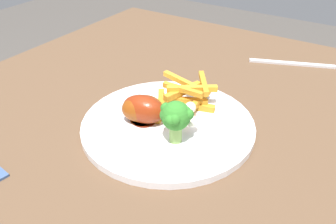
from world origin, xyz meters
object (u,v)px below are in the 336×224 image
(broccoli_floret_front, at_px, (175,117))
(fork, at_px, (292,63))
(dining_table, at_px, (132,174))
(chicken_drumstick_far, at_px, (147,110))
(dinner_plate, at_px, (168,125))
(carrot_fries_pile, at_px, (183,96))
(chicken_drumstick_near, at_px, (146,109))

(broccoli_floret_front, relative_size, fork, 0.37)
(broccoli_floret_front, xyz_separation_m, fork, (0.40, -0.07, -0.05))
(dining_table, distance_m, chicken_drumstick_far, 0.14)
(broccoli_floret_front, bearing_deg, chicken_drumstick_far, 73.75)
(chicken_drumstick_far, relative_size, fork, 0.70)
(dinner_plate, distance_m, chicken_drumstick_far, 0.05)
(dinner_plate, relative_size, chicken_drumstick_far, 2.18)
(carrot_fries_pile, bearing_deg, dinner_plate, -173.82)
(broccoli_floret_front, relative_size, chicken_drumstick_far, 0.52)
(chicken_drumstick_near, relative_size, fork, 0.61)
(dining_table, height_order, chicken_drumstick_far, chicken_drumstick_far)
(broccoli_floret_front, relative_size, carrot_fries_pile, 0.46)
(carrot_fries_pile, bearing_deg, broccoli_floret_front, -156.13)
(carrot_fries_pile, xyz_separation_m, chicken_drumstick_far, (-0.08, 0.02, 0.00))
(dining_table, xyz_separation_m, chicken_drumstick_far, (0.02, -0.02, 0.13))
(fork, bearing_deg, dinner_plate, 52.48)
(carrot_fries_pile, height_order, chicken_drumstick_near, chicken_drumstick_near)
(broccoli_floret_front, distance_m, chicken_drumstick_near, 0.08)
(chicken_drumstick_far, bearing_deg, dinner_plate, -58.67)
(carrot_fries_pile, bearing_deg, fork, -20.25)
(dining_table, distance_m, carrot_fries_pile, 0.17)
(dining_table, relative_size, dinner_plate, 3.87)
(broccoli_floret_front, xyz_separation_m, chicken_drumstick_far, (0.02, 0.07, -0.02))
(broccoli_floret_front, distance_m, carrot_fries_pile, 0.11)
(fork, bearing_deg, broccoli_floret_front, 59.05)
(carrot_fries_pile, xyz_separation_m, chicken_drumstick_near, (-0.08, 0.03, 0.00))
(dining_table, distance_m, fork, 0.45)
(fork, bearing_deg, chicken_drumstick_near, 48.22)
(dinner_plate, bearing_deg, fork, -16.05)
(carrot_fries_pile, relative_size, chicken_drumstick_far, 1.12)
(dining_table, relative_size, broccoli_floret_front, 16.18)
(broccoli_floret_front, xyz_separation_m, chicken_drumstick_near, (0.02, 0.07, -0.02))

